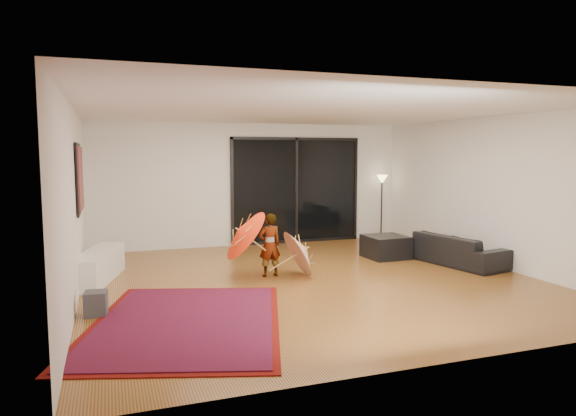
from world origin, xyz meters
name	(u,v)px	position (x,y,z in m)	size (l,w,h in m)	color
floor	(312,280)	(0.00, 0.00, 0.00)	(7.00, 7.00, 0.00)	#9E622B
ceiling	(313,111)	(0.00, 0.00, 2.70)	(7.00, 7.00, 0.00)	white
wall_back	(253,185)	(0.00, 3.50, 1.35)	(7.00, 7.00, 0.00)	silver
wall_front	(451,226)	(0.00, -3.50, 1.35)	(7.00, 7.00, 0.00)	silver
wall_left	(74,204)	(-3.50, 0.00, 1.35)	(7.00, 7.00, 0.00)	silver
wall_right	(492,192)	(3.50, 0.00, 1.35)	(7.00, 7.00, 0.00)	silver
sliding_door	(296,190)	(1.00, 3.47, 1.20)	(3.06, 0.07, 2.40)	black
painting	(80,178)	(-3.46, 1.00, 1.65)	(0.04, 1.28, 1.08)	black
media_console	(98,266)	(-3.25, 1.11, 0.24)	(0.43, 1.72, 0.48)	white
speaker	(96,303)	(-3.25, -0.79, 0.15)	(0.27, 0.27, 0.31)	#424244
persian_rug	(187,322)	(-2.22, -1.44, 0.01)	(3.03, 3.62, 0.02)	#5E0B08
sofa	(455,249)	(2.95, 0.26, 0.28)	(1.90, 0.74, 0.56)	black
ottoman	(386,247)	(2.04, 1.20, 0.22)	(0.76, 0.76, 0.43)	black
floor_lamp	(382,189)	(3.10, 3.25, 1.21)	(0.26, 0.26, 1.53)	black
child	(270,245)	(-0.56, 0.49, 0.53)	(0.38, 0.25, 1.05)	#999999
parasol_orange	(238,235)	(-1.11, 0.44, 0.73)	(0.72, 0.94, 0.92)	#F7310D
parasol_white	(307,246)	(0.04, 0.34, 0.50)	(0.55, 0.84, 0.92)	silver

